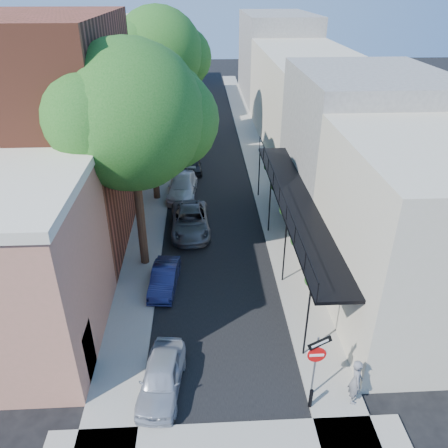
{
  "coord_description": "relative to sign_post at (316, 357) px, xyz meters",
  "views": [
    {
      "loc": [
        -0.6,
        -9.71,
        13.35
      ],
      "look_at": [
        0.41,
        9.14,
        2.8
      ],
      "focal_mm": 35.0,
      "sensor_mm": 36.0,
      "label": 1
    }
  ],
  "objects": [
    {
      "name": "ground",
      "position": [
        -3.16,
        -0.97,
        -2.04
      ],
      "size": [
        160.0,
        160.0,
        0.0
      ],
      "primitive_type": "plane",
      "color": "black",
      "rests_on": "ground"
    },
    {
      "name": "parked_car_d",
      "position": [
        -5.18,
        17.53,
        -1.36
      ],
      "size": [
        2.22,
        4.8,
        1.36
      ],
      "primitive_type": "imported",
      "rotation": [
        0.0,
        0.0,
        -0.07
      ],
      "color": "silver",
      "rests_on": "ground"
    },
    {
      "name": "pedestrian",
      "position": [
        1.44,
        -0.26,
        -0.98
      ],
      "size": [
        0.55,
        0.75,
        1.87
      ],
      "primitive_type": "imported",
      "rotation": [
        0.0,
        0.0,
        1.41
      ],
      "color": "slate",
      "rests_on": "sidewalk_right"
    },
    {
      "name": "sidewalk_right",
      "position": [
        0.84,
        29.03,
        -1.98
      ],
      "size": [
        2.0,
        64.0,
        0.12
      ],
      "primitive_type": "cube",
      "color": "gray",
      "rests_on": "ground"
    },
    {
      "name": "oak_mid",
      "position": [
        -6.58,
        17.26,
        5.02
      ],
      "size": [
        6.6,
        6.0,
        10.2
      ],
      "color": "#382516",
      "rests_on": "ground"
    },
    {
      "name": "road_surface",
      "position": [
        -3.16,
        29.03,
        -2.03
      ],
      "size": [
        6.0,
        64.0,
        0.01
      ],
      "primitive_type": "cube",
      "color": "black",
      "rests_on": "ground"
    },
    {
      "name": "parked_car_b",
      "position": [
        -5.76,
        6.87,
        -1.48
      ],
      "size": [
        1.5,
        3.49,
        1.12
      ],
      "primitive_type": "imported",
      "rotation": [
        0.0,
        0.0,
        -0.09
      ],
      "color": "#161A44",
      "rests_on": "ground"
    },
    {
      "name": "buildings_right",
      "position": [
        5.83,
        28.51,
        2.39
      ],
      "size": [
        9.8,
        55.0,
        10.0
      ],
      "color": "beige",
      "rests_on": "ground"
    },
    {
      "name": "oak_near",
      "position": [
        -6.53,
        9.29,
        5.84
      ],
      "size": [
        7.48,
        6.8,
        11.42
      ],
      "color": "#382516",
      "rests_on": "ground"
    },
    {
      "name": "parked_car_a",
      "position": [
        -5.45,
        0.67,
        -1.42
      ],
      "size": [
        1.87,
        3.79,
        1.24
      ],
      "primitive_type": "imported",
      "rotation": [
        0.0,
        0.0,
        -0.11
      ],
      "color": "#999FAA",
      "rests_on": "ground"
    },
    {
      "name": "parked_car_c",
      "position": [
        -4.56,
        12.43,
        -1.35
      ],
      "size": [
        2.47,
        5.02,
        1.37
      ],
      "primitive_type": "imported",
      "rotation": [
        0.0,
        0.0,
        0.04
      ],
      "color": "#515258",
      "rests_on": "ground"
    },
    {
      "name": "parked_car_e",
      "position": [
        -4.56,
        21.96,
        -1.43
      ],
      "size": [
        1.68,
        3.65,
        1.21
      ],
      "primitive_type": "imported",
      "rotation": [
        0.0,
        0.0,
        0.07
      ],
      "color": "black",
      "rests_on": "ground"
    },
    {
      "name": "buildings_left",
      "position": [
        -12.46,
        27.79,
        2.9
      ],
      "size": [
        10.1,
        59.1,
        12.0
      ],
      "color": "#B9755F",
      "rests_on": "ground"
    },
    {
      "name": "sign_post",
      "position": [
        0.0,
        0.0,
        0.0
      ],
      "size": [
        0.89,
        0.17,
        2.99
      ],
      "color": "#595B60",
      "rests_on": "ground"
    },
    {
      "name": "sidewalk_left",
      "position": [
        -7.16,
        29.03,
        -1.98
      ],
      "size": [
        2.0,
        64.0,
        0.12
      ],
      "primitive_type": "cube",
      "color": "gray",
      "rests_on": "ground"
    },
    {
      "name": "bollard",
      "position": [
        -0.16,
        -0.47,
        -1.52
      ],
      "size": [
        0.14,
        0.14,
        0.8
      ],
      "primitive_type": "cylinder",
      "color": "black",
      "rests_on": "sidewalk_right"
    },
    {
      "name": "oak_far",
      "position": [
        -6.51,
        26.3,
        6.22
      ],
      "size": [
        7.7,
        7.0,
        11.9
      ],
      "color": "#382516",
      "rests_on": "ground"
    }
  ]
}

